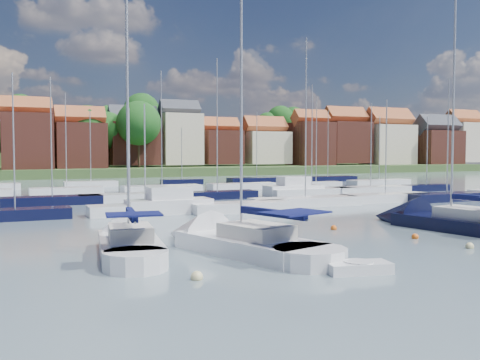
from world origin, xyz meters
name	(u,v)px	position (x,y,z in m)	size (l,w,h in m)	color
ground	(164,194)	(0.00, 40.00, 0.00)	(260.00, 260.00, 0.00)	#4F626B
sailboat_left	(128,244)	(-12.11, 4.48, 0.36)	(4.34, 11.06, 14.67)	silver
sailboat_centre	(227,242)	(-7.20, 3.00, 0.35)	(7.01, 13.22, 17.31)	silver
sailboat_navy	(435,222)	(8.91, 4.76, 0.35)	(5.40, 13.49, 18.09)	black
tender	(358,268)	(-4.28, -4.43, 0.23)	(2.92, 1.81, 0.59)	silver
buoy_b	(197,280)	(-10.92, -2.78, 0.00)	(0.50, 0.50, 0.50)	beige
buoy_c	(301,256)	(-4.61, -0.24, 0.00)	(0.46, 0.46, 0.46)	#D85914
buoy_d	(470,248)	(4.64, -2.09, 0.00)	(0.43, 0.43, 0.43)	beige
buoy_e	(334,230)	(1.88, 6.53, 0.00)	(0.42, 0.42, 0.42)	#D85914
buoy_g	(316,272)	(-5.82, -3.55, 0.00)	(0.48, 0.48, 0.48)	beige
buoy_h	(415,239)	(4.24, 1.56, 0.00)	(0.41, 0.41, 0.41)	#D85914
marina_field	(192,193)	(1.91, 35.15, 0.43)	(79.62, 41.41, 15.93)	silver
far_shore_town	(80,154)	(2.23, 132.67, 4.61)	(212.46, 90.00, 22.27)	#384D26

